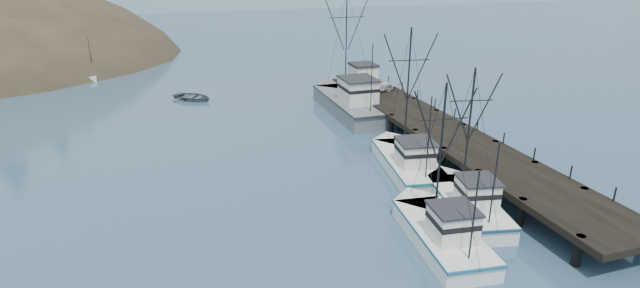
# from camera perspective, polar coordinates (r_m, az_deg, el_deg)

# --- Properties ---
(ground) EXTENTS (400.00, 400.00, 0.00)m
(ground) POSITION_cam_1_polar(r_m,az_deg,el_deg) (30.91, 5.98, -13.35)
(ground) COLOR #325070
(ground) RESTS_ON ground
(pier) EXTENTS (6.00, 44.00, 2.00)m
(pier) POSITION_cam_1_polar(r_m,az_deg,el_deg) (49.00, 13.47, 1.58)
(pier) COLOR black
(pier) RESTS_ON ground
(distant_ridge) EXTENTS (360.00, 40.00, 26.00)m
(distant_ridge) POSITION_cam_1_polar(r_m,az_deg,el_deg) (195.10, -12.48, 15.12)
(distant_ridge) COLOR #9EB2C6
(distant_ridge) RESTS_ON ground
(distant_ridge_far) EXTENTS (180.00, 25.00, 18.00)m
(distant_ridge_far) POSITION_cam_1_polar(r_m,az_deg,el_deg) (210.92, -26.97, 13.82)
(distant_ridge_far) COLOR silver
(distant_ridge_far) RESTS_ON ground
(moored_sailboats) EXTENTS (21.66, 14.85, 6.35)m
(moored_sailboats) POSITION_cam_1_polar(r_m,az_deg,el_deg) (83.86, -32.30, 5.84)
(moored_sailboats) COLOR white
(moored_sailboats) RESTS_ON ground
(trawler_near) EXTENTS (5.15, 10.46, 10.66)m
(trawler_near) POSITION_cam_1_polar(r_m,az_deg,el_deg) (37.25, 16.39, -6.39)
(trawler_near) COLOR white
(trawler_near) RESTS_ON ground
(trawler_mid) EXTENTS (4.57, 10.70, 10.63)m
(trawler_mid) POSITION_cam_1_polar(r_m,az_deg,el_deg) (33.10, 13.57, -9.71)
(trawler_mid) COLOR white
(trawler_mid) RESTS_ON ground
(trawler_far) EXTENTS (5.54, 12.23, 12.30)m
(trawler_far) POSITION_cam_1_polar(r_m,az_deg,el_deg) (43.33, 9.98, -1.93)
(trawler_far) COLOR white
(trawler_far) RESTS_ON ground
(work_vessel) EXTENTS (5.22, 16.98, 14.06)m
(work_vessel) POSITION_cam_1_polar(r_m,az_deg,el_deg) (58.80, 3.46, 4.83)
(work_vessel) COLOR slate
(work_vessel) RESTS_ON ground
(pier_shed) EXTENTS (3.00, 3.20, 2.80)m
(pier_shed) POSITION_cam_1_polar(r_m,az_deg,el_deg) (63.07, 4.95, 7.93)
(pier_shed) COLOR silver
(pier_shed) RESTS_ON pier
(pickup_truck) EXTENTS (5.94, 3.29, 1.57)m
(pickup_truck) POSITION_cam_1_polar(r_m,az_deg,el_deg) (60.62, 5.95, 6.76)
(pickup_truck) COLOR silver
(pickup_truck) RESTS_ON pier
(motorboat) EXTENTS (6.55, 6.49, 1.11)m
(motorboat) POSITION_cam_1_polar(r_m,az_deg,el_deg) (66.18, -14.32, 4.92)
(motorboat) COLOR #5B5E65
(motorboat) RESTS_ON ground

